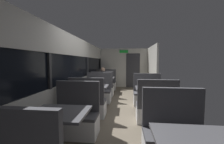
% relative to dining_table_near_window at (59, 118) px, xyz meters
% --- Properties ---
extents(ground_plane, '(3.30, 9.20, 0.02)m').
position_rel_dining_table_near_window_xyz_m(ground_plane, '(0.89, 2.09, -0.65)').
color(ground_plane, '#665B4C').
extents(carriage_window_panel_left, '(0.09, 8.48, 2.30)m').
position_rel_dining_table_near_window_xyz_m(carriage_window_panel_left, '(-0.56, 2.09, 0.47)').
color(carriage_window_panel_left, beige).
rests_on(carriage_window_panel_left, ground_plane).
extents(carriage_end_bulkhead, '(2.90, 0.11, 2.30)m').
position_rel_dining_table_near_window_xyz_m(carriage_end_bulkhead, '(0.95, 6.28, 0.50)').
color(carriage_end_bulkhead, beige).
rests_on(carriage_end_bulkhead, ground_plane).
extents(carriage_aisle_panel_right, '(0.08, 2.40, 2.30)m').
position_rel_dining_table_near_window_xyz_m(carriage_aisle_panel_right, '(2.34, 5.09, 0.51)').
color(carriage_aisle_panel_right, beige).
rests_on(carriage_aisle_panel_right, ground_plane).
extents(dining_table_near_window, '(0.90, 0.70, 0.74)m').
position_rel_dining_table_near_window_xyz_m(dining_table_near_window, '(0.00, 0.00, 0.00)').
color(dining_table_near_window, '#9E9EA3').
rests_on(dining_table_near_window, ground_plane).
extents(bench_near_window_facing_entry, '(0.95, 0.50, 1.10)m').
position_rel_dining_table_near_window_xyz_m(bench_near_window_facing_entry, '(0.00, 0.70, -0.31)').
color(bench_near_window_facing_entry, silver).
rests_on(bench_near_window_facing_entry, ground_plane).
extents(dining_table_mid_window, '(0.90, 0.70, 0.74)m').
position_rel_dining_table_near_window_xyz_m(dining_table_mid_window, '(0.00, 2.35, 0.00)').
color(dining_table_mid_window, '#9E9EA3').
rests_on(dining_table_mid_window, ground_plane).
extents(bench_mid_window_facing_end, '(0.95, 0.50, 1.10)m').
position_rel_dining_table_near_window_xyz_m(bench_mid_window_facing_end, '(0.00, 1.65, -0.31)').
color(bench_mid_window_facing_end, silver).
rests_on(bench_mid_window_facing_end, ground_plane).
extents(bench_mid_window_facing_entry, '(0.95, 0.50, 1.10)m').
position_rel_dining_table_near_window_xyz_m(bench_mid_window_facing_entry, '(0.00, 3.05, -0.31)').
color(bench_mid_window_facing_entry, silver).
rests_on(bench_mid_window_facing_entry, ground_plane).
extents(dining_table_far_window, '(0.90, 0.70, 0.74)m').
position_rel_dining_table_near_window_xyz_m(dining_table_far_window, '(0.00, 4.71, 0.00)').
color(dining_table_far_window, '#9E9EA3').
rests_on(dining_table_far_window, ground_plane).
extents(bench_far_window_facing_end, '(0.95, 0.50, 1.10)m').
position_rel_dining_table_near_window_xyz_m(bench_far_window_facing_end, '(0.00, 4.01, -0.31)').
color(bench_far_window_facing_end, silver).
rests_on(bench_far_window_facing_end, ground_plane).
extents(bench_far_window_facing_entry, '(0.95, 0.50, 1.10)m').
position_rel_dining_table_near_window_xyz_m(bench_far_window_facing_entry, '(0.00, 5.41, -0.31)').
color(bench_far_window_facing_entry, silver).
rests_on(bench_far_window_facing_entry, ground_plane).
extents(bench_front_aisle_facing_entry, '(0.95, 0.50, 1.10)m').
position_rel_dining_table_near_window_xyz_m(bench_front_aisle_facing_entry, '(1.79, 0.10, -0.31)').
color(bench_front_aisle_facing_entry, silver).
rests_on(bench_front_aisle_facing_entry, ground_plane).
extents(dining_table_rear_aisle, '(0.90, 0.70, 0.74)m').
position_rel_dining_table_near_window_xyz_m(dining_table_rear_aisle, '(1.79, 2.15, 0.00)').
color(dining_table_rear_aisle, '#9E9EA3').
rests_on(dining_table_rear_aisle, ground_plane).
extents(bench_rear_aisle_facing_end, '(0.95, 0.50, 1.10)m').
position_rel_dining_table_near_window_xyz_m(bench_rear_aisle_facing_end, '(1.79, 1.45, -0.31)').
color(bench_rear_aisle_facing_end, silver).
rests_on(bench_rear_aisle_facing_end, ground_plane).
extents(bench_rear_aisle_facing_entry, '(0.95, 0.50, 1.10)m').
position_rel_dining_table_near_window_xyz_m(bench_rear_aisle_facing_entry, '(1.79, 2.85, -0.31)').
color(bench_rear_aisle_facing_entry, silver).
rests_on(bench_rear_aisle_facing_entry, ground_plane).
extents(seated_passenger, '(0.47, 0.55, 1.26)m').
position_rel_dining_table_near_window_xyz_m(seated_passenger, '(0.00, 4.08, -0.10)').
color(seated_passenger, '#26262D').
rests_on(seated_passenger, ground_plane).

